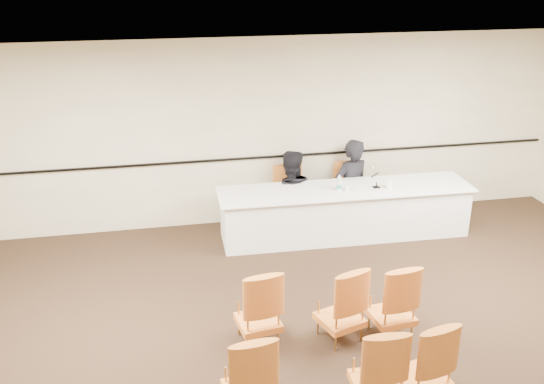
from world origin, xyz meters
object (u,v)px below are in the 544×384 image
(microphone, at_px, (377,179))
(aud_chair_front_mid, at_px, (341,302))
(water_bottle, at_px, (339,183))
(aud_chair_front_left, at_px, (258,305))
(coffee_cup, at_px, (389,185))
(aud_chair_front_right, at_px, (392,299))
(panel_table, at_px, (345,212))
(drinking_glass, at_px, (347,188))
(panelist_main, at_px, (350,192))
(panelist_second_chair, at_px, (290,197))
(aud_chair_back_mid, at_px, (377,365))
(panelist_main_chair, at_px, (350,193))
(aud_chair_back_right, at_px, (423,360))
(aud_chair_back_left, at_px, (248,373))
(panelist_second, at_px, (290,201))

(microphone, bearing_deg, aud_chair_front_mid, -123.91)
(water_bottle, distance_m, aud_chair_front_left, 2.98)
(coffee_cup, height_order, aud_chair_front_right, aud_chair_front_right)
(water_bottle, bearing_deg, aud_chair_front_left, -124.90)
(panel_table, bearing_deg, drinking_glass, -98.23)
(aud_chair_front_right, bearing_deg, drinking_glass, 76.76)
(aud_chair_front_left, bearing_deg, panelist_main, 47.17)
(panel_table, xyz_separation_m, panelist_second_chair, (-0.75, 0.59, 0.08))
(aud_chair_front_left, height_order, aud_chair_back_mid, same)
(panel_table, distance_m, panelist_main_chair, 0.64)
(panelist_main, bearing_deg, aud_chair_front_mid, 51.24)
(panelist_main, height_order, panelist_main_chair, panelist_main)
(aud_chair_back_right, bearing_deg, aud_chair_front_mid, 100.46)
(panelist_main_chair, xyz_separation_m, coffee_cup, (0.37, -0.72, 0.38))
(aud_chair_back_left, bearing_deg, coffee_cup, 45.19)
(panelist_main_chair, relative_size, aud_chair_back_right, 1.00)
(panelist_second_chair, bearing_deg, aud_chair_back_left, -106.74)
(aud_chair_front_left, xyz_separation_m, aud_chair_back_mid, (0.94, -1.28, 0.00))
(aud_chair_back_left, bearing_deg, panelist_second_chair, 65.69)
(coffee_cup, bearing_deg, panelist_second_chair, 151.87)
(drinking_glass, bearing_deg, aud_chair_front_right, -95.92)
(microphone, relative_size, coffee_cup, 2.32)
(panelist_main, height_order, drinking_glass, panelist_main)
(panel_table, relative_size, aud_chair_front_right, 4.15)
(microphone, bearing_deg, aud_chair_back_mid, -115.84)
(aud_chair_front_mid, bearing_deg, aud_chair_back_left, -158.61)
(microphone, xyz_separation_m, water_bottle, (-0.60, 0.00, -0.03))
(panelist_main, bearing_deg, aud_chair_back_mid, 56.43)
(panelist_second, bearing_deg, aud_chair_front_mid, 93.11)
(water_bottle, height_order, aud_chair_front_left, water_bottle)
(water_bottle, distance_m, drinking_glass, 0.14)
(aud_chair_front_left, distance_m, aud_chair_back_left, 1.18)
(panelist_second_chair, bearing_deg, aud_chair_front_right, -80.57)
(aud_chair_back_left, xyz_separation_m, aud_chair_back_right, (1.71, -0.14, 0.00))
(panelist_second, distance_m, aud_chair_front_right, 3.28)
(aud_chair_front_left, bearing_deg, aud_chair_back_mid, -61.94)
(aud_chair_front_left, bearing_deg, panelist_main_chair, 47.17)
(panelist_main_chair, relative_size, aud_chair_back_mid, 1.00)
(panelist_main, relative_size, aud_chair_front_right, 1.91)
(drinking_glass, bearing_deg, aud_chair_back_left, -120.74)
(aud_chair_back_left, bearing_deg, panelist_main_chair, 54.00)
(panelist_second_chair, distance_m, water_bottle, 1.00)
(water_bottle, bearing_deg, drinking_glass, -14.03)
(panelist_main_chair, height_order, panelist_second, panelist_second)
(panelist_main_chair, bearing_deg, aud_chair_back_mid, -103.60)
(panel_table, height_order, drinking_glass, drinking_glass)
(panelist_main, height_order, microphone, panelist_main)
(aud_chair_back_left, relative_size, aud_chair_back_mid, 1.00)
(drinking_glass, xyz_separation_m, aud_chair_front_mid, (-0.87, -2.52, -0.37))
(aud_chair_back_left, bearing_deg, aud_chair_back_mid, -12.53)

